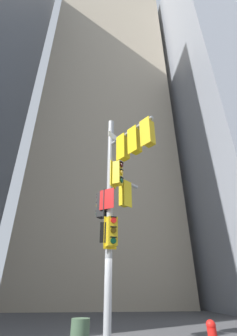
% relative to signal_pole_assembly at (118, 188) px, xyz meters
% --- Properties ---
extents(building_tower_right, '(12.97, 12.97, 45.79)m').
position_rel_signal_pole_assembly_xyz_m(building_tower_right, '(14.85, 10.75, 17.85)').
color(building_tower_right, '#9399A3').
rests_on(building_tower_right, ground).
extents(building_mid_block, '(15.85, 15.85, 49.80)m').
position_rel_signal_pole_assembly_xyz_m(building_mid_block, '(-0.29, 20.49, 19.86)').
color(building_mid_block, tan).
rests_on(building_mid_block, ground).
extents(signal_pole_assembly, '(2.10, 3.29, 8.53)m').
position_rel_signal_pole_assembly_xyz_m(signal_pole_assembly, '(0.00, 0.00, 0.00)').
color(signal_pole_assembly, '#9EA0A3').
rests_on(signal_pole_assembly, ground).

